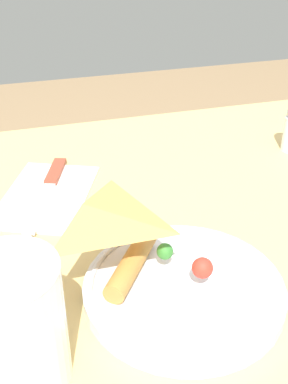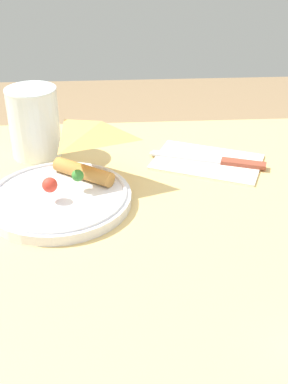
{
  "view_description": "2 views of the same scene",
  "coord_description": "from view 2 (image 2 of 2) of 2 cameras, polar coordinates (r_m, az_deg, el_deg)",
  "views": [
    {
      "loc": [
        0.42,
        -0.23,
        1.11
      ],
      "look_at": [
        -0.09,
        -0.08,
        0.79
      ],
      "focal_mm": 45.0,
      "sensor_mm": 36.0,
      "label": 1
    },
    {
      "loc": [
        -0.04,
        0.56,
        1.13
      ],
      "look_at": [
        -0.08,
        -0.04,
        0.77
      ],
      "focal_mm": 45.0,
      "sensor_mm": 36.0,
      "label": 2
    }
  ],
  "objects": [
    {
      "name": "dining_table",
      "position": [
        0.77,
        -5.97,
        -11.84
      ],
      "size": [
        0.93,
        0.78,
        0.73
      ],
      "color": "#DBB770",
      "rests_on": "ground_plane"
    },
    {
      "name": "plate_pizza",
      "position": [
        0.75,
        -9.84,
        -0.3
      ],
      "size": [
        0.22,
        0.22,
        0.05
      ],
      "color": "white",
      "rests_on": "dining_table"
    },
    {
      "name": "milk_glass",
      "position": [
        0.89,
        -12.86,
        7.88
      ],
      "size": [
        0.09,
        0.09,
        0.13
      ],
      "color": "white",
      "rests_on": "dining_table"
    },
    {
      "name": "napkin_folded",
      "position": [
        0.87,
        7.51,
        3.58
      ],
      "size": [
        0.22,
        0.18,
        0.0
      ],
      "rotation": [
        0.0,
        0.0,
        -0.41
      ],
      "color": "white",
      "rests_on": "dining_table"
    },
    {
      "name": "butter_knife",
      "position": [
        0.87,
        8.24,
        3.77
      ],
      "size": [
        0.2,
        0.09,
        0.01
      ],
      "rotation": [
        0.0,
        0.0,
        -0.34
      ],
      "color": "#99422D",
      "rests_on": "napkin_folded"
    }
  ]
}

